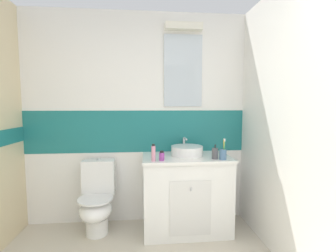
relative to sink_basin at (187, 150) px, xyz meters
name	(u,v)px	position (x,y,z in m)	size (l,w,h in m)	color
wall_back_tiled	(138,118)	(-0.55, 0.29, 0.35)	(3.20, 0.20, 2.50)	white
wall_right_plain	(315,127)	(0.79, -0.96, 0.34)	(0.10, 3.48, 2.50)	white
vanity_cabinet	(186,193)	(-0.01, -0.03, -0.48)	(0.96, 0.58, 0.85)	white
sink_basin	(187,150)	(0.00, 0.00, 0.00)	(0.36, 0.40, 0.19)	white
toilet	(97,200)	(-1.00, 0.00, -0.54)	(0.37, 0.50, 0.80)	white
toothbrush_cup	(223,154)	(0.34, -0.24, 0.00)	(0.07, 0.07, 0.22)	#4C7299
soap_dispenser	(215,153)	(0.26, -0.21, 0.00)	(0.07, 0.07, 0.16)	#4C4C51
lotion_bottle_short	(162,156)	(-0.30, -0.22, -0.01)	(0.05, 0.05, 0.10)	#993F99
deodorant_spray_can	(153,153)	(-0.38, -0.24, 0.03)	(0.04, 0.04, 0.18)	pink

